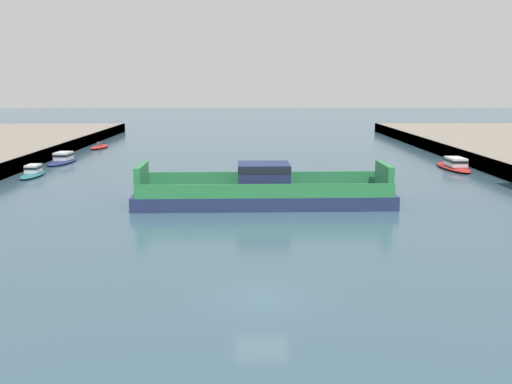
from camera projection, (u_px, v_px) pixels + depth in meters
ground_plane at (261, 299)px, 25.25m from camera, size 400.00×400.00×0.00m
chain_ferry at (264, 191)px, 44.92m from camera, size 20.85×6.38×3.37m
moored_boat_near_left at (63, 159)px, 68.38m from camera, size 2.97×7.13×1.33m
moored_boat_near_right at (33, 172)px, 58.43m from camera, size 1.90×5.37×1.24m
moored_boat_mid_left at (454, 165)px, 63.13m from camera, size 2.65×8.25×1.43m
moored_boat_mid_right at (100, 147)px, 83.65m from camera, size 2.48×5.48×0.99m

